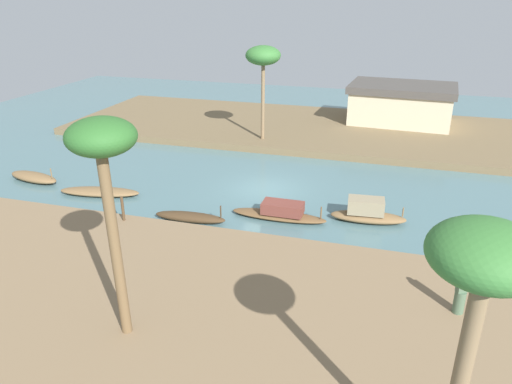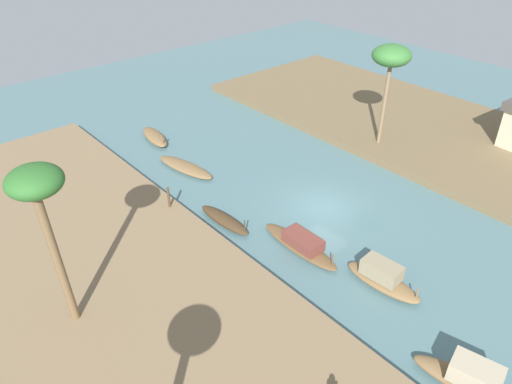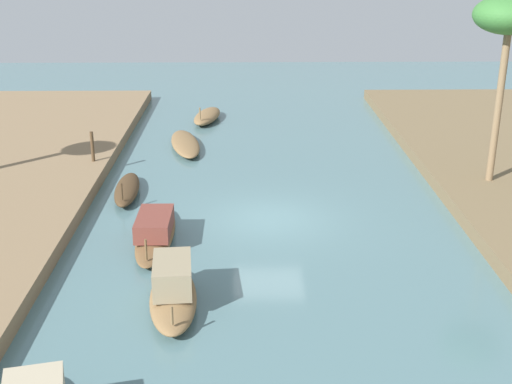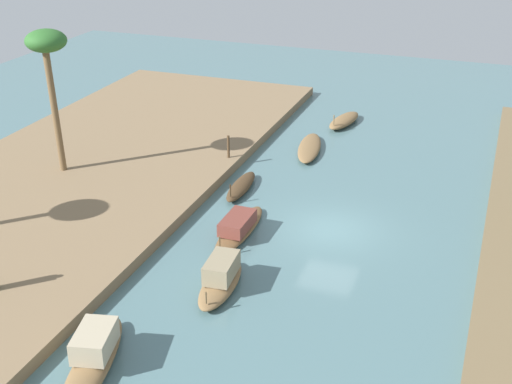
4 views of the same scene
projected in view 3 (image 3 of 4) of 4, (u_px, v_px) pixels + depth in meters
river_water at (269, 219)px, 24.68m from camera, size 66.55×66.55×0.00m
sampan_with_tall_canopy at (207, 116)px, 37.86m from camera, size 3.83×1.78×1.10m
sampan_with_red_awning at (155, 230)px, 22.80m from camera, size 5.00×1.19×0.96m
sampan_upstream_small at (127, 189)px, 26.92m from camera, size 3.80×1.10×1.04m
sampan_near_left_bank at (173, 290)px, 18.69m from camera, size 3.90×1.56×1.25m
sampan_midstream at (185, 144)px, 33.00m from camera, size 4.85×2.05×0.42m
mooring_post at (92, 147)px, 29.16m from camera, size 0.14×0.14×1.25m
palm_tree_right_tall at (509, 19)px, 25.06m from camera, size 2.54×2.54×6.85m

